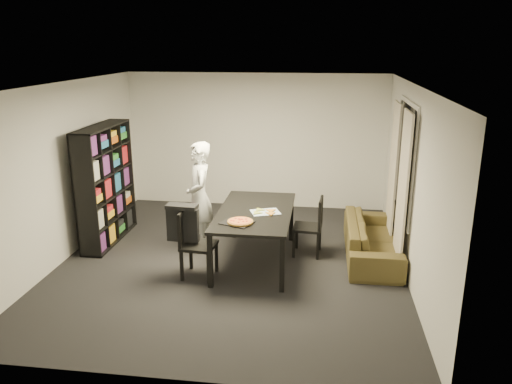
# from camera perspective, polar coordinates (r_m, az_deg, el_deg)

# --- Properties ---
(room) EXTENTS (5.01, 5.51, 2.61)m
(room) POSITION_cam_1_polar(r_m,az_deg,el_deg) (7.09, -2.95, 1.63)
(room) COLOR black
(room) RESTS_ON ground
(window_pane) EXTENTS (0.02, 1.40, 1.60)m
(window_pane) POSITION_cam_1_polar(r_m,az_deg,el_deg) (7.61, 16.68, 3.54)
(window_pane) COLOR black
(window_pane) RESTS_ON room
(window_frame) EXTENTS (0.03, 1.52, 1.72)m
(window_frame) POSITION_cam_1_polar(r_m,az_deg,el_deg) (7.60, 16.64, 3.54)
(window_frame) COLOR white
(window_frame) RESTS_ON room
(curtain_left) EXTENTS (0.03, 0.70, 2.25)m
(curtain_left) POSITION_cam_1_polar(r_m,az_deg,el_deg) (7.18, 16.38, -0.09)
(curtain_left) COLOR beige
(curtain_left) RESTS_ON room
(curtain_right) EXTENTS (0.03, 0.70, 2.25)m
(curtain_right) POSITION_cam_1_polar(r_m,az_deg,el_deg) (8.17, 15.36, 2.01)
(curtain_right) COLOR beige
(curtain_right) RESTS_ON room
(bookshelf) EXTENTS (0.35, 1.50, 1.90)m
(bookshelf) POSITION_cam_1_polar(r_m,az_deg,el_deg) (8.38, -16.80, 0.82)
(bookshelf) COLOR black
(bookshelf) RESTS_ON room
(dining_table) EXTENTS (1.06, 1.91, 0.80)m
(dining_table) POSITION_cam_1_polar(r_m,az_deg,el_deg) (7.28, -0.10, -2.68)
(dining_table) COLOR black
(dining_table) RESTS_ON room
(chair_left) EXTENTS (0.48, 0.48, 0.96)m
(chair_left) POSITION_cam_1_polar(r_m,az_deg,el_deg) (6.95, -7.29, -5.34)
(chair_left) COLOR black
(chair_left) RESTS_ON room
(chair_right) EXTENTS (0.45, 0.45, 0.91)m
(chair_right) POSITION_cam_1_polar(r_m,az_deg,el_deg) (7.64, 6.57, -3.50)
(chair_right) COLOR black
(chair_right) RESTS_ON room
(draped_jacket) EXTENTS (0.45, 0.22, 0.53)m
(draped_jacket) POSITION_cam_1_polar(r_m,az_deg,el_deg) (6.91, -8.40, -3.35)
(draped_jacket) COLOR black
(draped_jacket) RESTS_ON chair_left
(person) EXTENTS (0.60, 0.73, 1.72)m
(person) POSITION_cam_1_polar(r_m,az_deg,el_deg) (7.73, -6.48, -0.56)
(person) COLOR white
(person) RESTS_ON room
(baking_tray) EXTENTS (0.49, 0.44, 0.01)m
(baking_tray) POSITION_cam_1_polar(r_m,az_deg,el_deg) (6.77, -2.18, -3.51)
(baking_tray) COLOR black
(baking_tray) RESTS_ON dining_table
(pepperoni_pizza) EXTENTS (0.35, 0.35, 0.03)m
(pepperoni_pizza) POSITION_cam_1_polar(r_m,az_deg,el_deg) (6.75, -1.82, -3.39)
(pepperoni_pizza) COLOR olive
(pepperoni_pizza) RESTS_ON dining_table
(kitchen_towel) EXTENTS (0.48, 0.42, 0.01)m
(kitchen_towel) POSITION_cam_1_polar(r_m,az_deg,el_deg) (7.18, 1.07, -2.31)
(kitchen_towel) COLOR white
(kitchen_towel) RESTS_ON dining_table
(pizza_slices) EXTENTS (0.40, 0.34, 0.01)m
(pizza_slices) POSITION_cam_1_polar(r_m,az_deg,el_deg) (7.17, 0.95, -2.25)
(pizza_slices) COLOR gold
(pizza_slices) RESTS_ON dining_table
(sofa) EXTENTS (0.76, 1.95, 0.57)m
(sofa) POSITION_cam_1_polar(r_m,az_deg,el_deg) (7.80, 13.11, -5.24)
(sofa) COLOR #45371B
(sofa) RESTS_ON room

